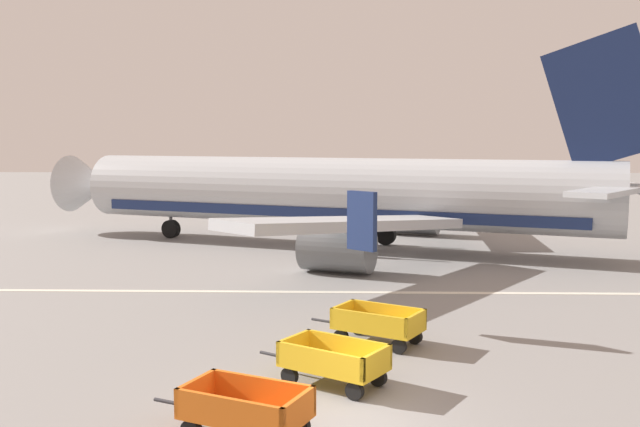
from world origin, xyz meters
The scene contains 6 objects.
ground_plane centered at (0.00, 0.00, 0.00)m, with size 220.00×220.00×0.00m, color gray.
apron_stripe centered at (0.00, 12.66, 0.01)m, with size 120.00×0.36×0.01m, color silver.
airplane centered at (0.48, 23.63, 3.05)m, with size 36.39×29.63×11.34m.
baggage_cart_second_in_row centered at (-1.98, -0.96, 0.60)m, with size 3.55×2.29×1.07m.
baggage_cart_third_in_row centered at (-0.22, 2.17, 0.60)m, with size 3.40×2.52×1.07m.
baggage_cart_fourth_in_row centered at (1.07, 5.70, 0.60)m, with size 3.45×2.45×1.07m.
Camera 1 is at (-0.10, -14.62, 6.07)m, focal length 39.46 mm.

